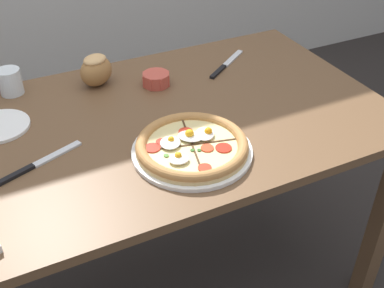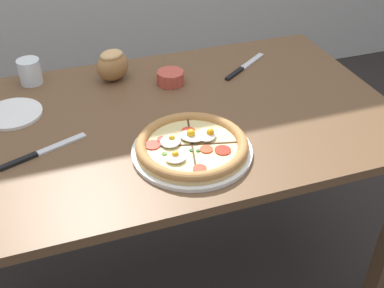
{
  "view_description": "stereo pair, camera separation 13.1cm",
  "coord_description": "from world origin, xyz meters",
  "px_view_note": "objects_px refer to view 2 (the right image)",
  "views": [
    {
      "loc": [
        -0.44,
        -1.16,
        1.58
      ],
      "look_at": [
        0.02,
        -0.2,
        0.81
      ],
      "focal_mm": 45.0,
      "sensor_mm": 36.0,
      "label": 1
    },
    {
      "loc": [
        -0.32,
        -1.21,
        1.58
      ],
      "look_at": [
        0.02,
        -0.2,
        0.81
      ],
      "focal_mm": 45.0,
      "sensor_mm": 36.0,
      "label": 2
    }
  ],
  "objects_px": {
    "dining_table": "(164,144)",
    "knife_main": "(244,67)",
    "knife_spare": "(43,152)",
    "pizza": "(192,147)",
    "bread_piece_near": "(112,65)",
    "side_saucer": "(13,114)",
    "ramekin_bowl": "(171,77)",
    "water_glass": "(30,73)"
  },
  "relations": [
    {
      "from": "bread_piece_near",
      "to": "knife_spare",
      "type": "height_order",
      "value": "bread_piece_near"
    },
    {
      "from": "dining_table",
      "to": "bread_piece_near",
      "type": "bearing_deg",
      "value": 108.35
    },
    {
      "from": "pizza",
      "to": "side_saucer",
      "type": "height_order",
      "value": "pizza"
    },
    {
      "from": "knife_main",
      "to": "side_saucer",
      "type": "height_order",
      "value": "same"
    },
    {
      "from": "dining_table",
      "to": "water_glass",
      "type": "bearing_deg",
      "value": 136.07
    },
    {
      "from": "dining_table",
      "to": "side_saucer",
      "type": "height_order",
      "value": "side_saucer"
    },
    {
      "from": "dining_table",
      "to": "bread_piece_near",
      "type": "distance_m",
      "value": 0.34
    },
    {
      "from": "ramekin_bowl",
      "to": "side_saucer",
      "type": "xyz_separation_m",
      "value": [
        -0.52,
        -0.04,
        -0.02
      ]
    },
    {
      "from": "dining_table",
      "to": "knife_spare",
      "type": "distance_m",
      "value": 0.39
    },
    {
      "from": "ramekin_bowl",
      "to": "side_saucer",
      "type": "relative_size",
      "value": 0.54
    },
    {
      "from": "knife_main",
      "to": "water_glass",
      "type": "relative_size",
      "value": 2.49
    },
    {
      "from": "ramekin_bowl",
      "to": "bread_piece_near",
      "type": "xyz_separation_m",
      "value": [
        -0.18,
        0.09,
        0.03
      ]
    },
    {
      "from": "knife_main",
      "to": "side_saucer",
      "type": "distance_m",
      "value": 0.81
    },
    {
      "from": "pizza",
      "to": "knife_spare",
      "type": "xyz_separation_m",
      "value": [
        -0.39,
        0.13,
        -0.02
      ]
    },
    {
      "from": "dining_table",
      "to": "pizza",
      "type": "height_order",
      "value": "pizza"
    },
    {
      "from": "dining_table",
      "to": "water_glass",
      "type": "distance_m",
      "value": 0.53
    },
    {
      "from": "knife_spare",
      "to": "side_saucer",
      "type": "relative_size",
      "value": 1.36
    },
    {
      "from": "bread_piece_near",
      "to": "knife_spare",
      "type": "distance_m",
      "value": 0.45
    },
    {
      "from": "knife_spare",
      "to": "bread_piece_near",
      "type": "bearing_deg",
      "value": 32.4
    },
    {
      "from": "dining_table",
      "to": "knife_main",
      "type": "xyz_separation_m",
      "value": [
        0.37,
        0.22,
        0.11
      ]
    },
    {
      "from": "knife_spare",
      "to": "pizza",
      "type": "bearing_deg",
      "value": -39.37
    },
    {
      "from": "side_saucer",
      "to": "ramekin_bowl",
      "type": "bearing_deg",
      "value": 4.1
    },
    {
      "from": "dining_table",
      "to": "knife_main",
      "type": "bearing_deg",
      "value": 30.94
    },
    {
      "from": "knife_spare",
      "to": "side_saucer",
      "type": "xyz_separation_m",
      "value": [
        -0.07,
        0.23,
        0.0
      ]
    },
    {
      "from": "knife_main",
      "to": "ramekin_bowl",
      "type": "bearing_deg",
      "value": 149.35
    },
    {
      "from": "dining_table",
      "to": "knife_spare",
      "type": "relative_size",
      "value": 5.9
    },
    {
      "from": "ramekin_bowl",
      "to": "bread_piece_near",
      "type": "bearing_deg",
      "value": 152.84
    },
    {
      "from": "pizza",
      "to": "knife_main",
      "type": "height_order",
      "value": "pizza"
    },
    {
      "from": "pizza",
      "to": "dining_table",
      "type": "bearing_deg",
      "value": 96.74
    },
    {
      "from": "pizza",
      "to": "water_glass",
      "type": "xyz_separation_m",
      "value": [
        -0.39,
        0.56,
        0.02
      ]
    },
    {
      "from": "pizza",
      "to": "knife_main",
      "type": "bearing_deg",
      "value": 50.79
    },
    {
      "from": "ramekin_bowl",
      "to": "pizza",
      "type": "bearing_deg",
      "value": -98.43
    },
    {
      "from": "water_glass",
      "to": "side_saucer",
      "type": "bearing_deg",
      "value": -109.85
    },
    {
      "from": "knife_spare",
      "to": "water_glass",
      "type": "height_order",
      "value": "water_glass"
    },
    {
      "from": "pizza",
      "to": "ramekin_bowl",
      "type": "bearing_deg",
      "value": 81.57
    },
    {
      "from": "knife_main",
      "to": "knife_spare",
      "type": "relative_size",
      "value": 0.87
    },
    {
      "from": "knife_main",
      "to": "water_glass",
      "type": "xyz_separation_m",
      "value": [
        -0.74,
        0.13,
        0.03
      ]
    },
    {
      "from": "pizza",
      "to": "side_saucer",
      "type": "distance_m",
      "value": 0.59
    },
    {
      "from": "pizza",
      "to": "water_glass",
      "type": "bearing_deg",
      "value": 125.1
    },
    {
      "from": "dining_table",
      "to": "side_saucer",
      "type": "relative_size",
      "value": 8.0
    },
    {
      "from": "pizza",
      "to": "ramekin_bowl",
      "type": "height_order",
      "value": "pizza"
    },
    {
      "from": "ramekin_bowl",
      "to": "knife_spare",
      "type": "distance_m",
      "value": 0.52
    }
  ]
}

